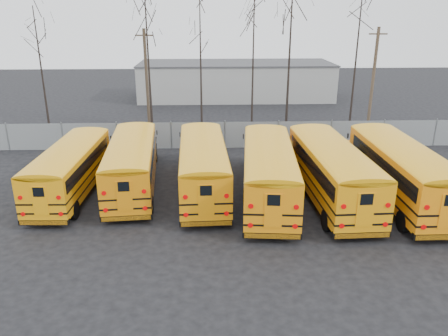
{
  "coord_description": "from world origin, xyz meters",
  "views": [
    {
      "loc": [
        -1.23,
        -19.47,
        9.76
      ],
      "look_at": [
        -0.4,
        3.09,
        1.6
      ],
      "focal_mm": 35.0,
      "sensor_mm": 36.0,
      "label": 1
    }
  ],
  "objects_px": {
    "bus_e": "(330,167)",
    "utility_pole_right": "(373,78)",
    "bus_d": "(268,168)",
    "bus_f": "(400,167)",
    "bus_c": "(203,162)",
    "bus_b": "(132,160)",
    "bus_a": "(71,165)",
    "utility_pole_left": "(147,78)"
  },
  "relations": [
    {
      "from": "utility_pole_left",
      "to": "bus_a",
      "type": "bearing_deg",
      "value": -97.66
    },
    {
      "from": "bus_f",
      "to": "bus_c",
      "type": "bearing_deg",
      "value": 172.18
    },
    {
      "from": "bus_b",
      "to": "utility_pole_left",
      "type": "height_order",
      "value": "utility_pole_left"
    },
    {
      "from": "bus_d",
      "to": "bus_f",
      "type": "height_order",
      "value": "bus_f"
    },
    {
      "from": "bus_c",
      "to": "bus_f",
      "type": "bearing_deg",
      "value": -10.02
    },
    {
      "from": "bus_a",
      "to": "bus_e",
      "type": "height_order",
      "value": "bus_e"
    },
    {
      "from": "bus_a",
      "to": "utility_pole_left",
      "type": "height_order",
      "value": "utility_pole_left"
    },
    {
      "from": "bus_a",
      "to": "bus_e",
      "type": "bearing_deg",
      "value": -3.71
    },
    {
      "from": "utility_pole_left",
      "to": "bus_f",
      "type": "bearing_deg",
      "value": -44.98
    },
    {
      "from": "bus_e",
      "to": "bus_d",
      "type": "bearing_deg",
      "value": 177.28
    },
    {
      "from": "bus_b",
      "to": "bus_e",
      "type": "bearing_deg",
      "value": -14.29
    },
    {
      "from": "utility_pole_left",
      "to": "bus_e",
      "type": "bearing_deg",
      "value": -52.22
    },
    {
      "from": "bus_c",
      "to": "utility_pole_right",
      "type": "relative_size",
      "value": 1.29
    },
    {
      "from": "bus_a",
      "to": "bus_d",
      "type": "height_order",
      "value": "bus_d"
    },
    {
      "from": "bus_f",
      "to": "utility_pole_left",
      "type": "distance_m",
      "value": 22.58
    },
    {
      "from": "bus_d",
      "to": "bus_e",
      "type": "height_order",
      "value": "bus_e"
    },
    {
      "from": "bus_c",
      "to": "bus_a",
      "type": "bearing_deg",
      "value": 176.94
    },
    {
      "from": "bus_d",
      "to": "utility_pole_left",
      "type": "height_order",
      "value": "utility_pole_left"
    },
    {
      "from": "bus_b",
      "to": "utility_pole_left",
      "type": "distance_m",
      "value": 14.52
    },
    {
      "from": "bus_a",
      "to": "bus_f",
      "type": "bearing_deg",
      "value": -3.32
    },
    {
      "from": "bus_b",
      "to": "bus_e",
      "type": "height_order",
      "value": "bus_e"
    },
    {
      "from": "utility_pole_left",
      "to": "bus_c",
      "type": "bearing_deg",
      "value": -70.13
    },
    {
      "from": "bus_a",
      "to": "bus_b",
      "type": "bearing_deg",
      "value": 10.21
    },
    {
      "from": "bus_a",
      "to": "bus_d",
      "type": "distance_m",
      "value": 10.9
    },
    {
      "from": "bus_b",
      "to": "bus_f",
      "type": "distance_m",
      "value": 14.71
    },
    {
      "from": "bus_d",
      "to": "utility_pole_right",
      "type": "height_order",
      "value": "utility_pole_right"
    },
    {
      "from": "bus_c",
      "to": "bus_d",
      "type": "bearing_deg",
      "value": -20.74
    },
    {
      "from": "bus_e",
      "to": "bus_f",
      "type": "relative_size",
      "value": 0.99
    },
    {
      "from": "bus_b",
      "to": "bus_f",
      "type": "relative_size",
      "value": 0.94
    },
    {
      "from": "bus_d",
      "to": "utility_pole_left",
      "type": "distance_m",
      "value": 18.28
    },
    {
      "from": "bus_b",
      "to": "bus_f",
      "type": "height_order",
      "value": "bus_f"
    },
    {
      "from": "utility_pole_right",
      "to": "bus_f",
      "type": "bearing_deg",
      "value": -100.98
    },
    {
      "from": "bus_c",
      "to": "bus_e",
      "type": "relative_size",
      "value": 0.96
    },
    {
      "from": "bus_b",
      "to": "utility_pole_left",
      "type": "xyz_separation_m",
      "value": [
        -0.86,
        14.26,
        2.55
      ]
    },
    {
      "from": "utility_pole_right",
      "to": "bus_a",
      "type": "bearing_deg",
      "value": -144.42
    },
    {
      "from": "bus_e",
      "to": "utility_pole_right",
      "type": "xyz_separation_m",
      "value": [
        7.52,
        15.15,
        2.52
      ]
    },
    {
      "from": "bus_a",
      "to": "utility_pole_left",
      "type": "relative_size",
      "value": 1.23
    },
    {
      "from": "bus_d",
      "to": "bus_e",
      "type": "relative_size",
      "value": 1.0
    },
    {
      "from": "bus_e",
      "to": "utility_pole_left",
      "type": "relative_size",
      "value": 1.36
    },
    {
      "from": "bus_d",
      "to": "bus_f",
      "type": "distance_m",
      "value": 7.02
    },
    {
      "from": "bus_f",
      "to": "bus_a",
      "type": "bearing_deg",
      "value": 175.01
    },
    {
      "from": "bus_f",
      "to": "utility_pole_right",
      "type": "relative_size",
      "value": 1.35
    }
  ]
}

